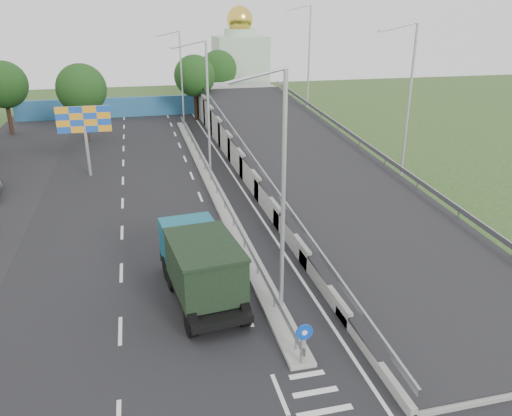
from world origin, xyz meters
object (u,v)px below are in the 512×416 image
object	(u,v)px
lamp_post_far	(180,73)
lamp_post_mid	(205,102)
lamp_post_near	(279,184)
church	(240,64)
dump_truck	(200,263)
billboard	(84,123)
sign_bollard	(303,343)

from	to	relation	value
lamp_post_far	lamp_post_mid	bearing A→B (deg)	-90.00
lamp_post_mid	lamp_post_far	xyz separation A→B (m)	(0.00, 20.00, 0.00)
lamp_post_near	lamp_post_far	bearing A→B (deg)	90.00
church	lamp_post_near	bearing A→B (deg)	-100.38
lamp_post_near	lamp_post_far	world-z (taller)	same
lamp_post_near	dump_truck	world-z (taller)	lamp_post_near
dump_truck	billboard	bearing A→B (deg)	100.48
lamp_post_far	billboard	xyz separation A→B (m)	(-9.11, -18.00, -1.62)
dump_truck	church	bearing A→B (deg)	69.72
lamp_post_near	billboard	xyz separation A→B (m)	(-9.11, 22.00, -1.62)
sign_bollard	church	xyz separation A→B (m)	(10.00, 57.83, 4.28)
sign_bollard	dump_truck	world-z (taller)	dump_truck
lamp_post_far	church	distance (m)	17.15
lamp_post_mid	dump_truck	xyz separation A→B (m)	(-3.03, -18.10, -4.11)
lamp_post_mid	sign_bollard	bearing A→B (deg)	-90.26
lamp_post_near	lamp_post_far	distance (m)	40.00
church	sign_bollard	bearing A→B (deg)	-99.81
church	billboard	bearing A→B (deg)	-120.70
sign_bollard	lamp_post_mid	world-z (taller)	lamp_post_mid
lamp_post_near	dump_truck	xyz separation A→B (m)	(-3.03, 1.90, -4.11)
lamp_post_near	lamp_post_far	xyz separation A→B (m)	(0.00, 40.00, 0.00)
dump_truck	sign_bollard	bearing A→B (deg)	-69.35
lamp_post_far	billboard	size ratio (longest dim) A/B	1.83
billboard	dump_truck	distance (m)	21.15
billboard	dump_truck	xyz separation A→B (m)	(6.08, -20.10, -2.48)
billboard	dump_truck	size ratio (longest dim) A/B	0.76
church	billboard	xyz separation A→B (m)	(-19.00, -32.00, -1.12)
sign_bollard	billboard	xyz separation A→B (m)	(-9.00, 25.83, 3.15)
lamp_post_far	church	xyz separation A→B (m)	(9.89, 14.00, -0.50)
lamp_post_mid	lamp_post_far	world-z (taller)	same
church	billboard	size ratio (longest dim) A/B	2.51
dump_truck	lamp_post_near	bearing A→B (deg)	-38.47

